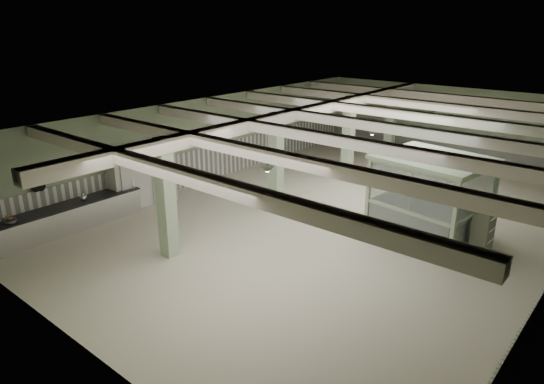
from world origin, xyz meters
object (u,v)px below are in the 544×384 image
Objects in this scene: walkin_cooler at (140,177)px; prep_counter at (68,217)px; guard_booth at (432,183)px; filing_cabinet at (482,234)px.

prep_counter is at bearing -88.40° from walkin_cooler.
guard_booth is (9.40, 4.39, 0.67)m from walkin_cooler.
guard_booth reaches higher than filing_cabinet.
guard_booth is 2.48× the size of filing_cabinet.
walkin_cooler reaches higher than prep_counter.
walkin_cooler is 0.67× the size of guard_booth.
filing_cabinet is at bearing 18.83° from walkin_cooler.
prep_counter is 11.97m from guard_booth.
guard_booth reaches higher than walkin_cooler.
filing_cabinet reaches higher than prep_counter.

